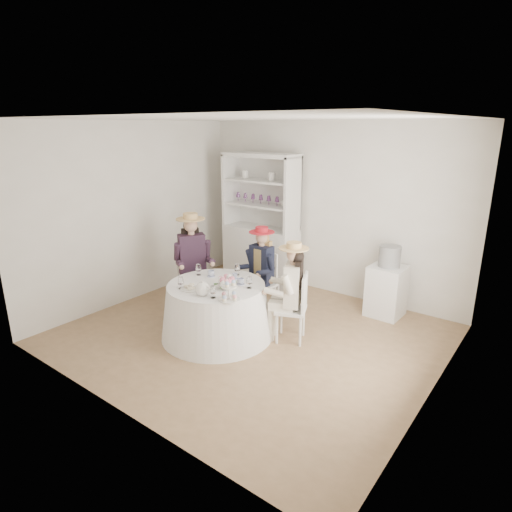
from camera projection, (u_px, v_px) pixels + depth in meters
The scene contains 23 objects.
ground at pixel (251, 334), 5.61m from camera, with size 4.50×4.50×0.00m, color brown.
ceiling at pixel (251, 118), 4.82m from camera, with size 4.50×4.50×0.00m, color white.
wall_back at pixel (328, 210), 6.74m from camera, with size 4.50×4.50×0.00m, color silver.
wall_front at pixel (110, 280), 3.69m from camera, with size 4.50×4.50×0.00m, color silver.
wall_left at pixel (134, 213), 6.51m from camera, with size 4.50×4.50×0.00m, color silver.
wall_right at pixel (445, 270), 3.92m from camera, with size 4.50×4.50×0.00m, color silver.
tea_table at pixel (217, 310), 5.48m from camera, with size 1.43×1.43×0.71m.
hutch at pixel (261, 238), 7.29m from camera, with size 1.46×0.90×2.20m.
side_table at pixel (386, 291), 6.09m from camera, with size 0.47×0.47×0.73m, color silver.
hatbox at pixel (390, 256), 5.93m from camera, with size 0.30×0.30×0.30m, color black.
guest_left at pixel (192, 257), 6.16m from camera, with size 0.62×0.58×1.45m.
guest_mid at pixel (261, 265), 6.10m from camera, with size 0.46×0.48×1.27m.
guest_right at pixel (291, 286), 5.26m from camera, with size 0.54×0.49×1.29m.
spare_chair at pixel (289, 273), 6.50m from camera, with size 0.40×0.40×0.87m.
teacup_a at pixel (211, 274), 5.64m from camera, with size 0.09×0.09×0.07m, color white.
teacup_b at pixel (235, 276), 5.56m from camera, with size 0.07×0.07×0.07m, color white.
teacup_c at pixel (241, 282), 5.36m from camera, with size 0.09×0.09×0.07m, color white.
flower_bowl at pixel (227, 287), 5.21m from camera, with size 0.21×0.21×0.05m, color white.
flower_arrangement at pixel (226, 281), 5.22m from camera, with size 0.21×0.21×0.08m.
table_teapot at pixel (203, 289), 5.01m from camera, with size 0.24×0.17×0.18m.
sandwich_plate at pixel (191, 288), 5.21m from camera, with size 0.25×0.25×0.06m.
cupcake_stand at pixel (229, 293), 4.87m from camera, with size 0.25×0.25×0.23m.
stemware_set at pixel (216, 279), 5.36m from camera, with size 0.91×0.88×0.15m.
Camera 1 is at (3.10, -4.00, 2.62)m, focal length 30.00 mm.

